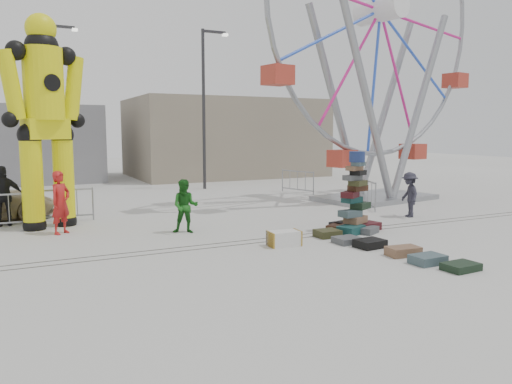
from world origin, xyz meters
name	(u,v)px	position (x,y,z in m)	size (l,w,h in m)	color
ground	(271,247)	(0.00, 0.00, 0.00)	(90.00, 90.00, 0.00)	#9E9E99
track_line_near	(260,242)	(0.00, 0.60, 0.00)	(40.00, 0.04, 0.01)	#47443F
track_line_far	(254,240)	(0.00, 1.00, 0.00)	(40.00, 0.04, 0.01)	#47443F
building_right	(224,138)	(7.00, 20.00, 2.50)	(12.00, 8.00, 5.00)	gray
building_left	(8,144)	(-6.00, 22.00, 2.20)	(10.00, 8.00, 4.40)	gray
lamp_post_right	(205,101)	(3.09, 13.00, 4.48)	(1.41, 0.25, 8.00)	#2D2D30
lamp_post_left	(53,99)	(-3.91, 15.00, 4.48)	(1.41, 0.25, 8.00)	#2D2D30
suitcase_tower	(354,209)	(3.20, 0.75, 0.66)	(1.78, 1.54, 2.37)	#164444
crash_test_dummy	(45,114)	(-4.88, 5.32, 3.48)	(2.59, 1.35, 6.61)	black
ferris_wheel	(380,35)	(8.19, 5.86, 6.92)	(11.96, 3.78, 14.04)	gray
steamer_trunk	(284,238)	(0.39, 0.00, 0.19)	(0.82, 0.48, 0.38)	silver
row_case_0	(327,233)	(2.01, 0.39, 0.10)	(0.66, 0.55, 0.21)	#35371B
row_case_1	(347,240)	(2.04, -0.49, 0.08)	(0.66, 0.58, 0.17)	#505357
row_case_2	(370,243)	(2.27, -1.15, 0.11)	(0.73, 0.56, 0.21)	black
row_case_3	(403,251)	(2.44, -2.17, 0.11)	(0.79, 0.47, 0.22)	brown
row_case_4	(428,259)	(2.43, -2.97, 0.10)	(0.75, 0.53, 0.21)	#40555B
row_case_5	(461,267)	(2.66, -3.68, 0.08)	(0.76, 0.52, 0.16)	black
barricade_dummy_c	(61,205)	(-4.49, 6.25, 0.55)	(2.00, 0.10, 1.10)	gray
barricade_wheel_front	(368,194)	(6.42, 4.15, 0.55)	(2.00, 0.10, 1.10)	gray
barricade_wheel_back	(297,182)	(6.37, 9.35, 0.55)	(2.00, 0.10, 1.10)	gray
pedestrian_red	(61,203)	(-4.66, 4.17, 0.91)	(0.67, 0.44, 1.83)	#B11B19
pedestrian_green	(185,206)	(-1.39, 2.71, 0.79)	(0.76, 0.60, 1.57)	#175B16
pedestrian_black	(4,196)	(-6.14, 6.21, 0.95)	(1.11, 0.46, 1.90)	black
pedestrian_grey	(409,195)	(6.42, 1.92, 0.78)	(1.01, 0.58, 1.56)	#22212D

